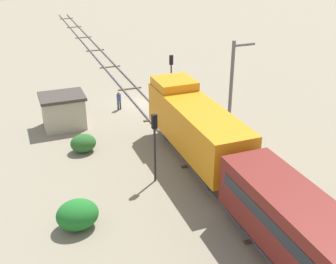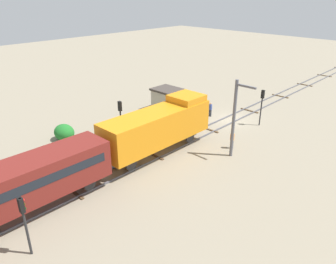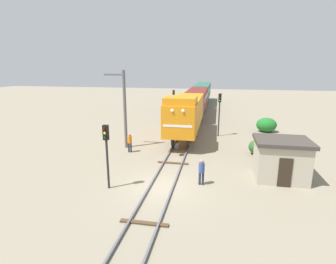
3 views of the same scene
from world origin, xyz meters
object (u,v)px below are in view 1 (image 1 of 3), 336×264
object	(u,v)px
worker_by_signal	(213,110)
relay_hut	(63,111)
traffic_signal_mid	(154,136)
catenary_mast	(232,82)
traffic_signal_near	(171,68)
locomotive	(195,124)
worker_near_track	(119,99)
passenger_car_leading	(331,256)

from	to	relation	value
worker_by_signal	relay_hut	xyz separation A→B (m)	(11.70, -3.42, 0.40)
traffic_signal_mid	worker_by_signal	bearing A→B (deg)	-137.18
catenary_mast	relay_hut	size ratio (longest dim) A/B	2.01
traffic_signal_near	traffic_signal_mid	size ratio (longest dim) A/B	0.87
locomotive	worker_near_track	size ratio (longest dim) A/B	6.82
locomotive	worker_by_signal	world-z (taller)	locomotive
worker_near_track	relay_hut	bearing A→B (deg)	-7.84
locomotive	worker_by_signal	distance (m)	7.12
locomotive	traffic_signal_mid	xyz separation A→B (m)	(3.40, 1.57, 0.40)
passenger_car_leading	catenary_mast	size ratio (longest dim) A/B	1.99
worker_by_signal	relay_hut	world-z (taller)	relay_hut
traffic_signal_near	relay_hut	world-z (taller)	traffic_signal_near
worker_by_signal	catenary_mast	bearing A→B (deg)	-83.81
traffic_signal_mid	catenary_mast	bearing A→B (deg)	-145.90
worker_by_signal	relay_hut	distance (m)	12.20
locomotive	passenger_car_leading	bearing A→B (deg)	90.00
traffic_signal_mid	passenger_car_leading	bearing A→B (deg)	106.12
worker_by_signal	worker_near_track	bearing A→B (deg)	113.47
passenger_car_leading	traffic_signal_near	world-z (taller)	traffic_signal_near
worker_by_signal	catenary_mast	xyz separation A→B (m)	(-0.87, 1.31, 2.76)
worker_near_track	worker_by_signal	bearing A→B (deg)	112.20
passenger_car_leading	relay_hut	world-z (taller)	passenger_car_leading
passenger_car_leading	relay_hut	bearing A→B (deg)	-71.35
locomotive	traffic_signal_near	bearing A→B (deg)	-104.46
passenger_car_leading	relay_hut	size ratio (longest dim) A/B	4.00
traffic_signal_mid	relay_hut	xyz separation A→B (m)	(4.10, -10.46, -1.78)
locomotive	passenger_car_leading	xyz separation A→B (m)	(0.00, 13.34, -0.25)
passenger_car_leading	worker_by_signal	bearing A→B (deg)	-102.59
traffic_signal_mid	worker_near_track	distance (m)	12.64
locomotive	relay_hut	xyz separation A→B (m)	(7.50, -8.89, -1.38)
catenary_mast	traffic_signal_mid	bearing A→B (deg)	34.10
worker_near_track	catenary_mast	distance (m)	10.39
traffic_signal_mid	worker_near_track	size ratio (longest dim) A/B	2.70
traffic_signal_near	worker_by_signal	bearing A→B (deg)	98.20
traffic_signal_mid	catenary_mast	distance (m)	10.24
traffic_signal_mid	relay_hut	world-z (taller)	traffic_signal_mid
locomotive	catenary_mast	world-z (taller)	catenary_mast
traffic_signal_near	worker_by_signal	xyz separation A→B (m)	(-1.00, 6.94, -1.80)
passenger_car_leading	locomotive	bearing A→B (deg)	-90.00
traffic_signal_near	passenger_car_leading	bearing A→B (deg)	82.92
passenger_car_leading	relay_hut	xyz separation A→B (m)	(7.50, -22.23, -1.13)
worker_near_track	locomotive	bearing A→B (deg)	73.80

